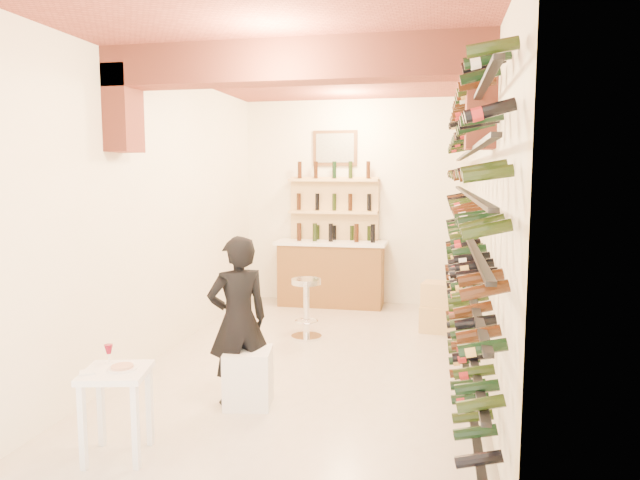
# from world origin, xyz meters

# --- Properties ---
(ground) EXTENTS (6.00, 6.00, 0.00)m
(ground) POSITION_xyz_m (0.00, 0.00, 0.00)
(ground) COLOR beige
(ground) RESTS_ON ground
(room_shell) EXTENTS (3.52, 6.02, 3.21)m
(room_shell) POSITION_xyz_m (0.00, -0.26, 2.25)
(room_shell) COLOR white
(room_shell) RESTS_ON ground
(wine_rack) EXTENTS (0.32, 5.70, 2.56)m
(wine_rack) POSITION_xyz_m (1.53, 0.00, 1.55)
(wine_rack) COLOR black
(wine_rack) RESTS_ON ground
(back_counter) EXTENTS (1.70, 0.62, 1.29)m
(back_counter) POSITION_xyz_m (-0.30, 2.65, 0.53)
(back_counter) COLOR brown
(back_counter) RESTS_ON ground
(back_shelving) EXTENTS (1.40, 0.31, 2.73)m
(back_shelving) POSITION_xyz_m (-0.30, 2.89, 1.17)
(back_shelving) COLOR #DFBB7D
(back_shelving) RESTS_ON ground
(tasting_table) EXTENTS (0.54, 0.54, 0.79)m
(tasting_table) POSITION_xyz_m (-0.94, -2.44, 0.54)
(tasting_table) COLOR white
(tasting_table) RESTS_ON ground
(white_stool) EXTENTS (0.46, 0.46, 0.50)m
(white_stool) POSITION_xyz_m (-0.31, -1.34, 0.25)
(white_stool) COLOR white
(white_stool) RESTS_ON ground
(person) EXTENTS (0.66, 0.62, 1.51)m
(person) POSITION_xyz_m (-0.41, -1.31, 0.75)
(person) COLOR black
(person) RESTS_ON ground
(chrome_barstool) EXTENTS (0.39, 0.39, 0.75)m
(chrome_barstool) POSITION_xyz_m (-0.28, 0.81, 0.44)
(chrome_barstool) COLOR silver
(chrome_barstool) RESTS_ON ground
(crate_lower) EXTENTS (0.61, 0.47, 0.34)m
(crate_lower) POSITION_xyz_m (1.40, 1.45, 0.17)
(crate_lower) COLOR tan
(crate_lower) RESTS_ON ground
(crate_upper) EXTENTS (0.59, 0.46, 0.31)m
(crate_upper) POSITION_xyz_m (1.40, 1.45, 0.49)
(crate_upper) COLOR tan
(crate_upper) RESTS_ON crate_lower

